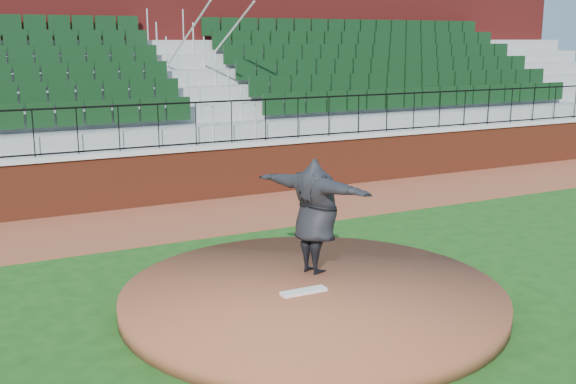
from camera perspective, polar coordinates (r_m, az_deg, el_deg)
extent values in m
plane|color=#154012|center=(10.47, 3.83, -8.54)|extent=(90.00, 90.00, 0.00)
cube|color=brown|center=(15.13, -6.83, -1.98)|extent=(34.00, 3.20, 0.01)
cube|color=maroon|center=(16.47, -8.86, 1.26)|extent=(34.00, 0.35, 1.20)
cube|color=#B7B7B7|center=(16.36, -8.94, 3.49)|extent=(34.00, 0.45, 0.10)
cube|color=maroon|center=(21.51, -13.87, 9.40)|extent=(34.00, 0.50, 5.50)
cylinder|color=brown|center=(10.09, 2.04, -8.58)|extent=(5.45, 5.45, 0.25)
cube|color=silver|center=(9.89, 1.29, -8.10)|extent=(0.68, 0.18, 0.04)
imported|color=black|center=(10.52, 2.24, -1.97)|extent=(1.29, 2.23, 1.76)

